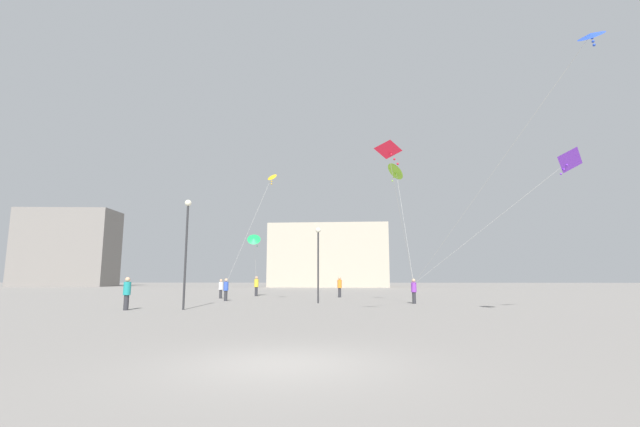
# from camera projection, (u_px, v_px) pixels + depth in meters

# --- Properties ---
(ground_plane) EXTENTS (300.00, 300.00, 0.00)m
(ground_plane) POSITION_uv_depth(u_px,v_px,m) (282.00, 364.00, 8.57)
(ground_plane) COLOR gray
(person_in_purple) EXTENTS (0.36, 0.36, 1.66)m
(person_in_purple) POSITION_uv_depth(u_px,v_px,m) (414.00, 290.00, 28.74)
(person_in_purple) COLOR #2D2D33
(person_in_purple) RESTS_ON ground_plane
(person_in_blue) EXTENTS (0.36, 0.36, 1.67)m
(person_in_blue) POSITION_uv_depth(u_px,v_px,m) (226.00, 289.00, 32.14)
(person_in_blue) COLOR #2D2D33
(person_in_blue) RESTS_ON ground_plane
(person_in_orange) EXTENTS (0.40, 0.40, 1.81)m
(person_in_orange) POSITION_uv_depth(u_px,v_px,m) (340.00, 286.00, 38.03)
(person_in_orange) COLOR #2D2D33
(person_in_orange) RESTS_ON ground_plane
(person_in_teal) EXTENTS (0.38, 0.38, 1.75)m
(person_in_teal) POSITION_uv_depth(u_px,v_px,m) (127.00, 292.00, 22.93)
(person_in_teal) COLOR #2D2D33
(person_in_teal) RESTS_ON ground_plane
(person_in_yellow) EXTENTS (0.41, 0.41, 1.87)m
(person_in_yellow) POSITION_uv_depth(u_px,v_px,m) (256.00, 285.00, 40.61)
(person_in_yellow) COLOR #2D2D33
(person_in_yellow) RESTS_ON ground_plane
(person_in_white) EXTENTS (0.35, 0.35, 1.60)m
(person_in_white) POSITION_uv_depth(u_px,v_px,m) (221.00, 288.00, 36.10)
(person_in_white) COLOR #2D2D33
(person_in_white) RESTS_ON ground_plane
(kite_amber_diamond) EXTENTS (4.16, 2.67, 7.95)m
(kite_amber_diamond) POSITION_uv_depth(u_px,v_px,m) (271.00, 179.00, 31.00)
(kite_amber_diamond) COLOR yellow
(kite_crimson_delta) EXTENTS (3.30, 11.28, 6.33)m
(kite_crimson_delta) POSITION_uv_depth(u_px,v_px,m) (390.00, 158.00, 19.38)
(kite_crimson_delta) COLOR red
(kite_violet_delta) EXTENTS (7.06, 9.35, 6.50)m
(kite_violet_delta) POSITION_uv_depth(u_px,v_px,m) (565.00, 163.00, 20.96)
(kite_violet_delta) COLOR purple
(kite_cobalt_diamond) EXTENTS (5.06, 14.92, 9.63)m
(kite_cobalt_diamond) POSITION_uv_depth(u_px,v_px,m) (584.00, 44.00, 16.11)
(kite_cobalt_diamond) COLOR blue
(kite_lime_diamond) EXTENTS (1.76, 1.61, 8.25)m
(kite_lime_diamond) POSITION_uv_depth(u_px,v_px,m) (396.00, 171.00, 29.39)
(kite_lime_diamond) COLOR #8CD12D
(kite_emerald_diamond) EXTENTS (1.31, 2.88, 4.45)m
(kite_emerald_diamond) POSITION_uv_depth(u_px,v_px,m) (254.00, 239.00, 38.89)
(kite_emerald_diamond) COLOR green
(building_left_hall) EXTENTS (19.02, 10.24, 15.62)m
(building_left_hall) POSITION_uv_depth(u_px,v_px,m) (67.00, 248.00, 88.09)
(building_left_hall) COLOR gray
(building_left_hall) RESTS_ON ground_plane
(building_centre_hall) EXTENTS (22.77, 16.40, 11.84)m
(building_centre_hall) POSITION_uv_depth(u_px,v_px,m) (330.00, 257.00, 85.32)
(building_centre_hall) COLOR #B2A893
(building_centre_hall) RESTS_ON ground_plane
(lamppost_east) EXTENTS (0.36, 0.36, 6.04)m
(lamppost_east) POSITION_uv_depth(u_px,v_px,m) (187.00, 237.00, 23.70)
(lamppost_east) COLOR #2D2D30
(lamppost_east) RESTS_ON ground_plane
(lamppost_west) EXTENTS (0.36, 0.36, 5.18)m
(lamppost_west) POSITION_uv_depth(u_px,v_px,m) (318.00, 252.00, 29.62)
(lamppost_west) COLOR #2D2D30
(lamppost_west) RESTS_ON ground_plane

